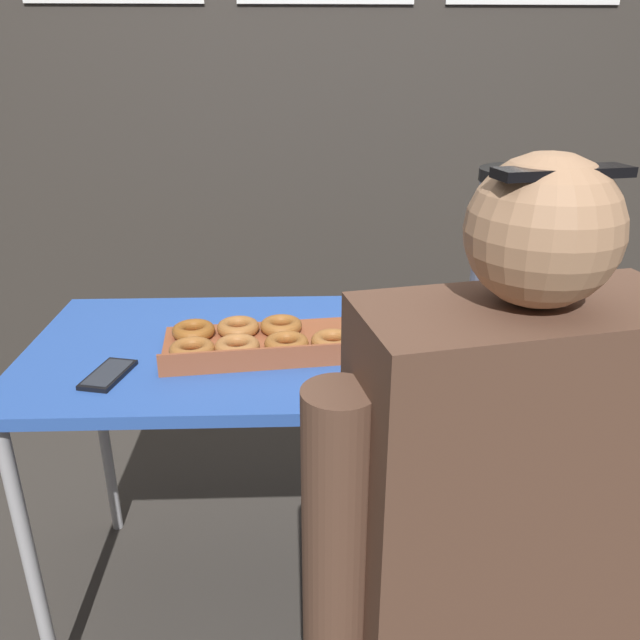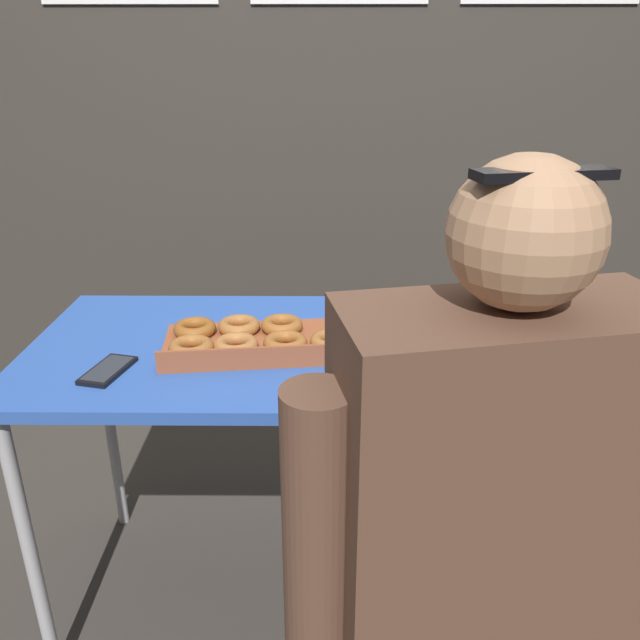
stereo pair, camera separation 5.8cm
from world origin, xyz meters
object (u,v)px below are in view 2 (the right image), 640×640
cell_phone (108,370)px  coffee_urn (524,253)px  donut_box (256,340)px  person_seated (478,592)px

cell_phone → coffee_urn: bearing=28.3°
donut_box → cell_phone: (-0.31, -0.13, -0.02)m
donut_box → coffee_urn: 0.68m
coffee_urn → person_seated: 0.82m
person_seated → donut_box: bearing=-65.9°
donut_box → cell_phone: 0.33m
donut_box → coffee_urn: (0.64, 0.13, 0.18)m
donut_box → person_seated: 0.72m
donut_box → cell_phone: bearing=-164.2°
donut_box → person_seated: size_ratio=0.37×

